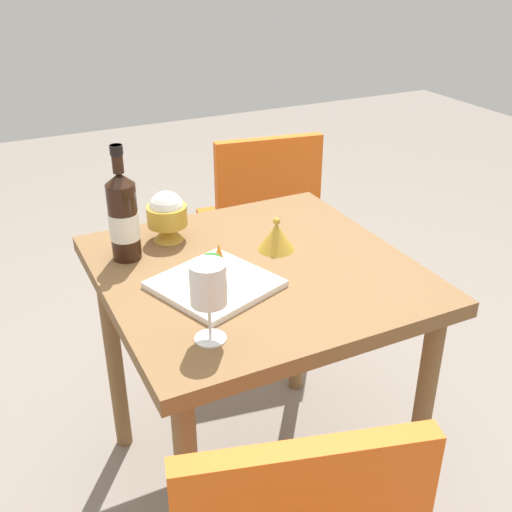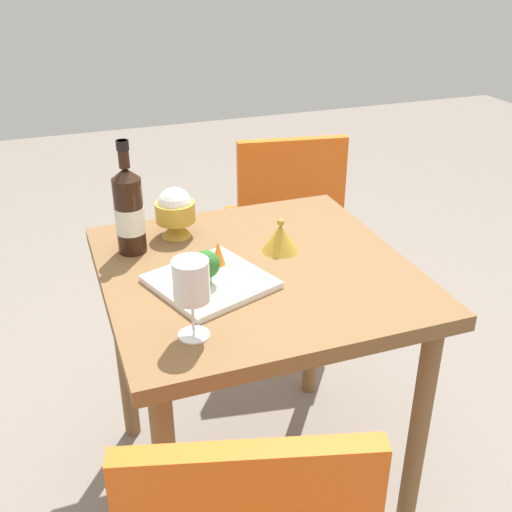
{
  "view_description": "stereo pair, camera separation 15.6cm",
  "coord_description": "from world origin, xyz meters",
  "px_view_note": "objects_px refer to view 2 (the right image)",
  "views": [
    {
      "loc": [
        1.24,
        -0.62,
        1.49
      ],
      "look_at": [
        0.0,
        0.0,
        0.77
      ],
      "focal_mm": 43.5,
      "sensor_mm": 36.0,
      "label": 1
    },
    {
      "loc": [
        1.31,
        -0.47,
        1.49
      ],
      "look_at": [
        0.0,
        0.0,
        0.77
      ],
      "focal_mm": 43.5,
      "sensor_mm": 36.0,
      "label": 2
    }
  ],
  "objects_px": {
    "chair_near_window": "(286,214)",
    "carrot_garnish_left": "(218,253)",
    "carrot_garnish_right": "(199,283)",
    "wine_bottle": "(129,210)",
    "wine_glass": "(191,283)",
    "rice_bowl": "(175,211)",
    "broccoli_floret": "(206,265)",
    "rice_bowl_lid": "(280,238)",
    "serving_plate": "(211,282)"
  },
  "relations": [
    {
      "from": "serving_plate",
      "to": "broccoli_floret",
      "type": "xyz_separation_m",
      "value": [
        0.02,
        -0.02,
        0.06
      ]
    },
    {
      "from": "wine_glass",
      "to": "carrot_garnish_right",
      "type": "bearing_deg",
      "value": 159.82
    },
    {
      "from": "carrot_garnish_right",
      "to": "wine_bottle",
      "type": "bearing_deg",
      "value": -162.06
    },
    {
      "from": "wine_bottle",
      "to": "rice_bowl",
      "type": "xyz_separation_m",
      "value": [
        -0.05,
        0.13,
        -0.04
      ]
    },
    {
      "from": "serving_plate",
      "to": "carrot_garnish_right",
      "type": "xyz_separation_m",
      "value": [
        0.07,
        -0.04,
        0.04
      ]
    },
    {
      "from": "carrot_garnish_left",
      "to": "carrot_garnish_right",
      "type": "height_order",
      "value": "carrot_garnish_right"
    },
    {
      "from": "chair_near_window",
      "to": "rice_bowl_lid",
      "type": "height_order",
      "value": "chair_near_window"
    },
    {
      "from": "wine_glass",
      "to": "rice_bowl",
      "type": "height_order",
      "value": "wine_glass"
    },
    {
      "from": "serving_plate",
      "to": "chair_near_window",
      "type": "bearing_deg",
      "value": 146.14
    },
    {
      "from": "wine_bottle",
      "to": "carrot_garnish_left",
      "type": "distance_m",
      "value": 0.27
    },
    {
      "from": "rice_bowl",
      "to": "broccoli_floret",
      "type": "distance_m",
      "value": 0.32
    },
    {
      "from": "chair_near_window",
      "to": "carrot_garnish_left",
      "type": "bearing_deg",
      "value": -114.98
    },
    {
      "from": "chair_near_window",
      "to": "wine_glass",
      "type": "bearing_deg",
      "value": -113.2
    },
    {
      "from": "wine_glass",
      "to": "serving_plate",
      "type": "distance_m",
      "value": 0.25
    },
    {
      "from": "wine_bottle",
      "to": "serving_plate",
      "type": "xyz_separation_m",
      "value": [
        0.24,
        0.14,
        -0.11
      ]
    },
    {
      "from": "chair_near_window",
      "to": "carrot_garnish_right",
      "type": "relative_size",
      "value": 13.49
    },
    {
      "from": "wine_bottle",
      "to": "rice_bowl_lid",
      "type": "xyz_separation_m",
      "value": [
        0.13,
        0.37,
        -0.08
      ]
    },
    {
      "from": "wine_bottle",
      "to": "rice_bowl",
      "type": "relative_size",
      "value": 2.14
    },
    {
      "from": "serving_plate",
      "to": "rice_bowl_lid",
      "type": "bearing_deg",
      "value": 116.44
    },
    {
      "from": "chair_near_window",
      "to": "wine_glass",
      "type": "height_order",
      "value": "wine_glass"
    },
    {
      "from": "broccoli_floret",
      "to": "carrot_garnish_left",
      "type": "xyz_separation_m",
      "value": [
        -0.08,
        0.06,
        -0.02
      ]
    },
    {
      "from": "broccoli_floret",
      "to": "carrot_garnish_left",
      "type": "bearing_deg",
      "value": 146.6
    },
    {
      "from": "wine_bottle",
      "to": "rice_bowl_lid",
      "type": "bearing_deg",
      "value": 70.55
    },
    {
      "from": "wine_bottle",
      "to": "chair_near_window",
      "type": "bearing_deg",
      "value": 128.69
    },
    {
      "from": "rice_bowl_lid",
      "to": "carrot_garnish_right",
      "type": "distance_m",
      "value": 0.32
    },
    {
      "from": "rice_bowl_lid",
      "to": "serving_plate",
      "type": "height_order",
      "value": "rice_bowl_lid"
    },
    {
      "from": "rice_bowl_lid",
      "to": "wine_bottle",
      "type": "bearing_deg",
      "value": -109.45
    },
    {
      "from": "chair_near_window",
      "to": "broccoli_floret",
      "type": "xyz_separation_m",
      "value": [
        0.8,
        -0.54,
        0.28
      ]
    },
    {
      "from": "rice_bowl",
      "to": "carrot_garnish_right",
      "type": "bearing_deg",
      "value": -5.06
    },
    {
      "from": "wine_glass",
      "to": "serving_plate",
      "type": "relative_size",
      "value": 0.56
    },
    {
      "from": "serving_plate",
      "to": "broccoli_floret",
      "type": "relative_size",
      "value": 3.73
    },
    {
      "from": "rice_bowl_lid",
      "to": "carrot_garnish_left",
      "type": "height_order",
      "value": "rice_bowl_lid"
    },
    {
      "from": "carrot_garnish_left",
      "to": "rice_bowl_lid",
      "type": "bearing_deg",
      "value": 104.29
    },
    {
      "from": "wine_glass",
      "to": "broccoli_floret",
      "type": "relative_size",
      "value": 2.09
    },
    {
      "from": "wine_glass",
      "to": "rice_bowl_lid",
      "type": "bearing_deg",
      "value": 133.94
    },
    {
      "from": "wine_glass",
      "to": "carrot_garnish_left",
      "type": "bearing_deg",
      "value": 152.94
    },
    {
      "from": "broccoli_floret",
      "to": "rice_bowl_lid",
      "type": "bearing_deg",
      "value": 118.5
    },
    {
      "from": "chair_near_window",
      "to": "rice_bowl",
      "type": "bearing_deg",
      "value": -129.02
    },
    {
      "from": "serving_plate",
      "to": "carrot_garnish_left",
      "type": "bearing_deg",
      "value": 148.39
    },
    {
      "from": "rice_bowl",
      "to": "carrot_garnish_left",
      "type": "bearing_deg",
      "value": 12.81
    },
    {
      "from": "chair_near_window",
      "to": "carrot_garnish_left",
      "type": "xyz_separation_m",
      "value": [
        0.71,
        -0.48,
        0.26
      ]
    },
    {
      "from": "rice_bowl_lid",
      "to": "chair_near_window",
      "type": "bearing_deg",
      "value": 156.04
    },
    {
      "from": "rice_bowl",
      "to": "serving_plate",
      "type": "bearing_deg",
      "value": 2.48
    },
    {
      "from": "rice_bowl",
      "to": "carrot_garnish_right",
      "type": "relative_size",
      "value": 2.25
    },
    {
      "from": "serving_plate",
      "to": "broccoli_floret",
      "type": "bearing_deg",
      "value": -39.15
    },
    {
      "from": "rice_bowl_lid",
      "to": "carrot_garnish_left",
      "type": "relative_size",
      "value": 1.62
    },
    {
      "from": "serving_plate",
      "to": "carrot_garnish_right",
      "type": "relative_size",
      "value": 5.08
    },
    {
      "from": "chair_near_window",
      "to": "rice_bowl_lid",
      "type": "relative_size",
      "value": 8.5
    },
    {
      "from": "broccoli_floret",
      "to": "carrot_garnish_right",
      "type": "xyz_separation_m",
      "value": [
        0.05,
        -0.03,
        -0.02
      ]
    },
    {
      "from": "broccoli_floret",
      "to": "carrot_garnish_right",
      "type": "relative_size",
      "value": 1.36
    }
  ]
}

